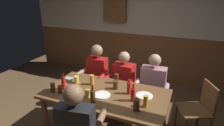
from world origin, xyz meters
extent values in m
cube|color=beige|center=(0.00, 2.44, 1.80)|extent=(6.21, 0.12, 1.27)
cube|color=brown|center=(0.00, 2.44, 0.58)|extent=(6.21, 0.12, 1.16)
cube|color=brown|center=(0.00, 0.09, 0.76)|extent=(1.77, 0.95, 0.04)
cylinder|color=brown|center=(-0.80, -0.31, 0.37)|extent=(0.08, 0.08, 0.74)
cylinder|color=brown|center=(-0.80, 0.49, 0.37)|extent=(0.08, 0.08, 0.74)
cylinder|color=brown|center=(0.80, 0.49, 0.37)|extent=(0.08, 0.08, 0.74)
cube|color=#AD1919|center=(-0.53, 0.87, 0.72)|extent=(0.37, 0.21, 0.53)
sphere|color=#9E755B|center=(-0.53, 0.87, 1.13)|extent=(0.22, 0.22, 0.22)
cylinder|color=#2D4C84|center=(-0.43, 0.73, 0.48)|extent=(0.14, 0.38, 0.13)
cylinder|color=#2D4C84|center=(-0.63, 0.73, 0.48)|extent=(0.14, 0.38, 0.13)
cylinder|color=#2D4C84|center=(-0.42, 0.54, 0.21)|extent=(0.10, 0.10, 0.42)
cylinder|color=#2D4C84|center=(-0.63, 0.54, 0.21)|extent=(0.10, 0.10, 0.42)
cylinder|color=#AD1919|center=(-0.31, 0.63, 0.75)|extent=(0.08, 0.28, 0.08)
cylinder|color=#9E755B|center=(-0.74, 0.62, 0.75)|extent=(0.08, 0.28, 0.08)
cube|color=#AD1919|center=(0.00, 0.87, 0.70)|extent=(0.39, 0.27, 0.48)
sphere|color=tan|center=(0.00, 0.87, 1.07)|extent=(0.20, 0.20, 0.20)
cylinder|color=#997F60|center=(0.09, 0.72, 0.48)|extent=(0.16, 0.40, 0.13)
cylinder|color=#997F60|center=(-0.11, 0.74, 0.48)|extent=(0.16, 0.40, 0.13)
cylinder|color=#997F60|center=(0.07, 0.53, 0.21)|extent=(0.10, 0.10, 0.42)
cylinder|color=#997F60|center=(-0.13, 0.55, 0.21)|extent=(0.10, 0.10, 0.42)
cylinder|color=#AD1919|center=(0.19, 0.59, 0.73)|extent=(0.10, 0.29, 0.08)
cylinder|color=#AD1919|center=(-0.24, 0.63, 0.73)|extent=(0.10, 0.29, 0.08)
cube|color=#B78493|center=(0.53, 0.87, 0.71)|extent=(0.42, 0.23, 0.50)
sphere|color=tan|center=(0.53, 0.87, 1.09)|extent=(0.20, 0.20, 0.20)
cylinder|color=#2D4C84|center=(0.65, 0.72, 0.48)|extent=(0.15, 0.42, 0.13)
cylinder|color=#2D4C84|center=(0.42, 0.71, 0.48)|extent=(0.15, 0.42, 0.13)
cylinder|color=#2D4C84|center=(0.66, 0.51, 0.21)|extent=(0.10, 0.10, 0.42)
cylinder|color=#2D4C84|center=(0.43, 0.50, 0.21)|extent=(0.10, 0.10, 0.42)
cylinder|color=#B78493|center=(0.78, 0.63, 0.74)|extent=(0.09, 0.28, 0.08)
cylinder|color=tan|center=(0.30, 0.61, 0.74)|extent=(0.09, 0.28, 0.08)
sphere|color=brown|center=(0.00, -0.69, 1.15)|extent=(0.22, 0.22, 0.22)
cylinder|color=black|center=(-0.27, -0.49, 0.76)|extent=(0.12, 0.29, 0.08)
cylinder|color=brown|center=(0.19, -0.41, 0.76)|extent=(0.12, 0.29, 0.08)
cube|color=brown|center=(1.21, 0.67, 0.45)|extent=(0.59, 0.59, 0.02)
cube|color=brown|center=(1.39, 0.75, 0.67)|extent=(0.20, 0.37, 0.42)
cylinder|color=brown|center=(0.96, 0.76, 0.22)|extent=(0.04, 0.04, 0.44)
cylinder|color=brown|center=(1.30, 0.92, 0.22)|extent=(0.04, 0.04, 0.44)
cylinder|color=#F9E08C|center=(-0.40, -0.25, 0.82)|extent=(0.04, 0.04, 0.08)
cube|color=#B2B7BC|center=(-0.70, 0.22, 0.80)|extent=(0.14, 0.10, 0.05)
cylinder|color=white|center=(0.54, 0.21, 0.78)|extent=(0.24, 0.24, 0.01)
cylinder|color=white|center=(-0.01, 0.00, 0.78)|extent=(0.23, 0.23, 0.01)
cylinder|color=red|center=(0.43, 0.03, 0.87)|extent=(0.06, 0.06, 0.18)
cylinder|color=red|center=(0.43, 0.03, 0.99)|extent=(0.03, 0.03, 0.07)
cylinder|color=#593314|center=(0.00, -0.29, 0.88)|extent=(0.06, 0.06, 0.22)
cylinder|color=#593314|center=(0.00, -0.29, 1.04)|extent=(0.03, 0.03, 0.08)
cylinder|color=red|center=(-0.61, -0.06, 0.87)|extent=(0.06, 0.06, 0.19)
cylinder|color=red|center=(-0.61, -0.06, 1.00)|extent=(0.02, 0.02, 0.06)
cylinder|color=red|center=(0.32, 0.19, 0.86)|extent=(0.07, 0.07, 0.17)
cylinder|color=red|center=(0.32, 0.19, 0.98)|extent=(0.03, 0.03, 0.05)
cylinder|color=#4C2D19|center=(0.09, 0.26, 0.84)|extent=(0.08, 0.08, 0.13)
cylinder|color=#4C2D19|center=(0.53, -0.17, 0.85)|extent=(0.08, 0.08, 0.16)
cylinder|color=gold|center=(0.62, -0.04, 0.86)|extent=(0.06, 0.06, 0.16)
cylinder|color=#4C2D19|center=(-0.71, -0.18, 0.84)|extent=(0.07, 0.07, 0.13)
cylinder|color=#4C2D19|center=(-0.59, -0.16, 0.83)|extent=(0.07, 0.07, 0.11)
cylinder|color=#E5C64C|center=(-0.56, 0.20, 0.83)|extent=(0.08, 0.08, 0.11)
cylinder|color=#4C2D19|center=(0.03, 0.45, 0.85)|extent=(0.07, 0.07, 0.15)
cylinder|color=gold|center=(-0.30, 0.25, 0.86)|extent=(0.07, 0.07, 0.16)
cylinder|color=#E5C64C|center=(-0.18, -0.11, 0.83)|extent=(0.07, 0.07, 0.10)
cube|color=brown|center=(-0.76, 2.31, 1.80)|extent=(0.56, 0.12, 0.70)
sphere|color=black|center=(-0.76, 2.23, 1.80)|extent=(0.03, 0.03, 0.03)
camera|label=1|loc=(1.07, -2.18, 2.16)|focal=31.60mm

